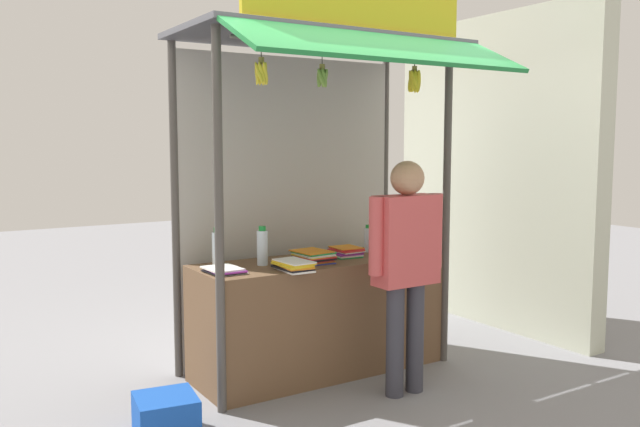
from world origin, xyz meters
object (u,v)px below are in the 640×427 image
banana_bunch_inner_left (322,77)px  plastic_crate (166,416)px  water_bottle_mid_right (218,248)px  water_bottle_front_right (368,239)px  vendor_person (406,255)px  magazine_stack_rear_center (313,256)px  magazine_stack_far_right (294,265)px  water_bottle_mid_left (262,247)px  magazine_stack_front_left (346,252)px  banana_bunch_inner_right (261,73)px  magazine_stack_back_right (224,270)px  banana_bunch_leftmost (414,81)px

banana_bunch_inner_left → plastic_crate: bearing=-177.0°
water_bottle_mid_right → water_bottle_front_right: water_bottle_mid_right is taller
water_bottle_mid_right → vendor_person: (1.01, -0.86, -0.02)m
magazine_stack_rear_center → magazine_stack_far_right: bearing=-145.0°
water_bottle_mid_left → magazine_stack_rear_center: (0.37, -0.10, -0.09)m
water_bottle_front_right → plastic_crate: 2.16m
magazine_stack_front_left → vendor_person: (0.00, -0.72, 0.08)m
water_bottle_mid_left → banana_bunch_inner_right: size_ratio=1.04×
magazine_stack_front_left → vendor_person: vendor_person is taller
magazine_stack_front_left → banana_bunch_inner_right: size_ratio=0.94×
water_bottle_front_right → banana_bunch_inner_left: bearing=-145.6°
water_bottle_front_right → banana_bunch_inner_right: bearing=-156.5°
plastic_crate → magazine_stack_far_right: bearing=12.8°
magazine_stack_back_right → banana_bunch_inner_left: (0.56, -0.36, 1.29)m
magazine_stack_far_right → magazine_stack_front_left: bearing=23.5°
water_bottle_mid_left → banana_bunch_inner_left: bearing=-65.5°
water_bottle_front_right → magazine_stack_rear_center: (-0.62, -0.16, -0.06)m
water_bottle_mid_left → plastic_crate: 1.37m
magazine_stack_far_right → banana_bunch_inner_left: (0.12, -0.17, 1.27)m
magazine_stack_front_left → magazine_stack_far_right: magazine_stack_front_left is taller
water_bottle_mid_right → vendor_person: 1.33m
water_bottle_mid_right → banana_bunch_inner_left: (0.51, -0.58, 1.17)m
plastic_crate → water_bottle_front_right: bearing=17.1°
water_bottle_mid_right → plastic_crate: water_bottle_mid_right is taller
water_bottle_front_right → magazine_stack_far_right: water_bottle_front_right is taller
magazine_stack_far_right → banana_bunch_inner_left: size_ratio=1.15×
water_bottle_front_right → banana_bunch_leftmost: 1.33m
magazine_stack_rear_center → plastic_crate: 1.56m
magazine_stack_rear_center → banana_bunch_inner_right: size_ratio=1.08×
water_bottle_mid_left → magazine_stack_rear_center: size_ratio=0.97×
magazine_stack_rear_center → banana_bunch_inner_right: banana_bunch_inner_right is taller
banana_bunch_inner_right → banana_bunch_leftmost: bearing=0.1°
magazine_stack_back_right → vendor_person: vendor_person is taller
banana_bunch_leftmost → plastic_crate: (-1.92, -0.06, -2.05)m
magazine_stack_back_right → banana_bunch_inner_right: size_ratio=1.08×
water_bottle_mid_right → water_bottle_mid_left: bearing=-20.2°
banana_bunch_leftmost → plastic_crate: 2.81m
water_bottle_mid_right → banana_bunch_inner_left: banana_bunch_inner_left is taller
water_bottle_mid_left → plastic_crate: size_ratio=0.81×
magazine_stack_far_right → vendor_person: bearing=-35.9°
banana_bunch_leftmost → banana_bunch_inner_right: bearing=-179.9°
magazine_stack_front_left → plastic_crate: bearing=-162.9°
magazine_stack_rear_center → banana_bunch_leftmost: (0.63, -0.37, 1.27)m
magazine_stack_front_left → vendor_person: 0.73m
water_bottle_mid_right → water_bottle_front_right: bearing=-2.1°
magazine_stack_front_left → banana_bunch_inner_right: 1.64m
water_bottle_mid_left → magazine_stack_far_right: (0.09, -0.30, -0.10)m
magazine_stack_far_right → banana_bunch_inner_left: 1.29m
water_bottle_mid_right → magazine_stack_far_right: (0.39, -0.41, -0.10)m
magazine_stack_front_left → banana_bunch_inner_right: banana_bunch_inner_right is taller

